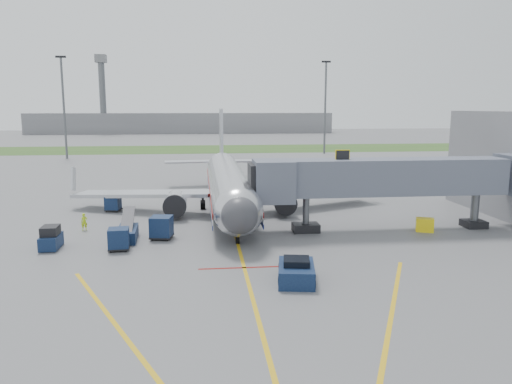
{
  "coord_description": "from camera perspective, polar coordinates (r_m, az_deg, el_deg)",
  "views": [
    {
      "loc": [
        -2.66,
        -35.29,
        10.41
      ],
      "look_at": [
        1.95,
        6.63,
        3.2
      ],
      "focal_mm": 35.0,
      "sensor_mm": 36.0,
      "label": 1
    }
  ],
  "objects": [
    {
      "name": "control_tower",
      "position": [
        203.86,
        -17.16,
        11.23
      ],
      "size": [
        4.0,
        4.0,
        30.0
      ],
      "color": "#595B60",
      "rests_on": "ground"
    },
    {
      "name": "baggage_cart_a",
      "position": [
        38.16,
        -15.42,
        -5.2
      ],
      "size": [
        1.61,
        1.61,
        1.62
      ],
      "color": "#0C1736",
      "rests_on": "ground"
    },
    {
      "name": "pushback_tug",
      "position": [
        30.51,
        4.63,
        -9.08
      ],
      "size": [
        2.68,
        3.78,
        1.45
      ],
      "color": "#0C1736",
      "rests_on": "ground"
    },
    {
      "name": "light_mast_right",
      "position": [
        113.7,
        7.92,
        9.8
      ],
      "size": [
        2.0,
        0.44,
        20.4
      ],
      "color": "#595B60",
      "rests_on": "ground"
    },
    {
      "name": "ground_power_cart",
      "position": [
        44.56,
        18.73,
        -3.59
      ],
      "size": [
        1.68,
        1.42,
        1.15
      ],
      "color": "yellow",
      "rests_on": "ground"
    },
    {
      "name": "belt_loader",
      "position": [
        40.98,
        -14.47,
        -4.54
      ],
      "size": [
        1.65,
        4.57,
        2.2
      ],
      "color": "#0C1736",
      "rests_on": "ground"
    },
    {
      "name": "airliner",
      "position": [
        51.2,
        -3.22,
        0.96
      ],
      "size": [
        32.1,
        35.67,
        10.25
      ],
      "color": "silver",
      "rests_on": "ground"
    },
    {
      "name": "grass_strip",
      "position": [
        125.75,
        -5.06,
        4.92
      ],
      "size": [
        300.0,
        25.0,
        0.01
      ],
      "primitive_type": "cube",
      "color": "#2D4C1E",
      "rests_on": "ground"
    },
    {
      "name": "ground",
      "position": [
        36.89,
        -1.9,
        -6.7
      ],
      "size": [
        400.0,
        400.0,
        0.0
      ],
      "primitive_type": "plane",
      "color": "#565659",
      "rests_on": "ground"
    },
    {
      "name": "apron_markings",
      "position": [
        29.89,
        -0.79,
        -10.68
      ],
      "size": [
        21.52,
        50.0,
        0.01
      ],
      "color": "gold",
      "rests_on": "ground"
    },
    {
      "name": "baggage_cart_c",
      "position": [
        52.36,
        -16.02,
        -1.28
      ],
      "size": [
        1.62,
        1.62,
        1.53
      ],
      "color": "#0C1736",
      "rests_on": "ground"
    },
    {
      "name": "light_mast_left",
      "position": [
        108.78,
        -21.12,
        9.26
      ],
      "size": [
        2.0,
        0.44,
        20.4
      ],
      "color": "#595B60",
      "rests_on": "ground"
    },
    {
      "name": "baggage_tug",
      "position": [
        40.21,
        -22.4,
        -4.94
      ],
      "size": [
        1.33,
        2.47,
        1.71
      ],
      "color": "#0C1736",
      "rests_on": "ground"
    },
    {
      "name": "distant_terminal",
      "position": [
        205.52,
        -8.4,
        7.81
      ],
      "size": [
        120.0,
        14.0,
        8.0
      ],
      "primitive_type": "cube",
      "color": "slate",
      "rests_on": "ground"
    },
    {
      "name": "baggage_cart_b",
      "position": [
        40.57,
        -10.75,
        -4.0
      ],
      "size": [
        1.93,
        1.93,
        1.81
      ],
      "color": "#0C1736",
      "rests_on": "ground"
    },
    {
      "name": "jet_bridge",
      "position": [
        43.58,
        14.66,
        1.55
      ],
      "size": [
        25.3,
        4.0,
        6.9
      ],
      "color": "slate",
      "rests_on": "ground"
    },
    {
      "name": "ramp_worker",
      "position": [
        45.04,
        -19.04,
        -3.24
      ],
      "size": [
        0.61,
        0.48,
        1.47
      ],
      "primitive_type": "imported",
      "rotation": [
        0.0,
        0.0,
        0.27
      ],
      "color": "#B7DD1A",
      "rests_on": "ground"
    }
  ]
}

